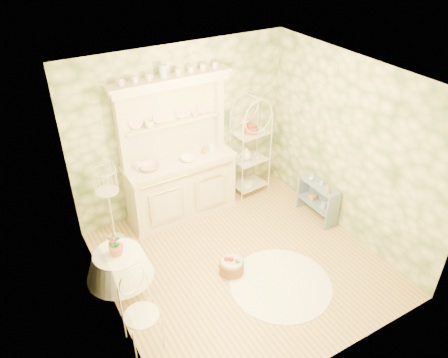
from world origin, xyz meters
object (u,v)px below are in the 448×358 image
cafe_chair (142,318)px  round_table (121,276)px  side_shelf (317,202)px  bakers_rack (250,145)px  floor_basket (232,266)px  birdcage_stand (110,203)px  kitchen_dresser (179,152)px

cafe_chair → round_table: bearing=69.5°
side_shelf → bakers_rack: bearing=115.2°
round_table → floor_basket: 1.50m
side_shelf → birdcage_stand: 3.24m
kitchen_dresser → bakers_rack: (1.30, -0.02, -0.22)m
side_shelf → cafe_chair: cafe_chair is taller
bakers_rack → side_shelf: size_ratio=2.78×
birdcage_stand → round_table: bearing=-103.0°
kitchen_dresser → round_table: bearing=-139.4°
kitchen_dresser → cafe_chair: 2.65m
side_shelf → birdcage_stand: size_ratio=0.48×
birdcage_stand → floor_basket: size_ratio=4.00×
cafe_chair → floor_basket: size_ratio=2.34×
kitchen_dresser → floor_basket: 1.90m
kitchen_dresser → bakers_rack: bearing=-0.8°
round_table → birdcage_stand: size_ratio=0.48×
kitchen_dresser → bakers_rack: 1.32m
bakers_rack → side_shelf: (0.54, -1.18, -0.64)m
cafe_chair → floor_basket: (1.47, 0.47, -0.29)m
bakers_rack → cafe_chair: bearing=-149.7°
bakers_rack → floor_basket: 2.20m
cafe_chair → birdcage_stand: size_ratio=0.58×
side_shelf → floor_basket: size_ratio=1.91×
side_shelf → round_table: size_ratio=0.99×
side_shelf → floor_basket: bearing=-167.4°
side_shelf → round_table: round_table is taller
cafe_chair → birdcage_stand: 1.97m
bakers_rack → birdcage_stand: size_ratio=1.33×
kitchen_dresser → cafe_chair: size_ratio=2.82×
side_shelf → cafe_chair: 3.44m
kitchen_dresser → round_table: kitchen_dresser is taller
side_shelf → floor_basket: (-1.85, -0.40, -0.17)m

